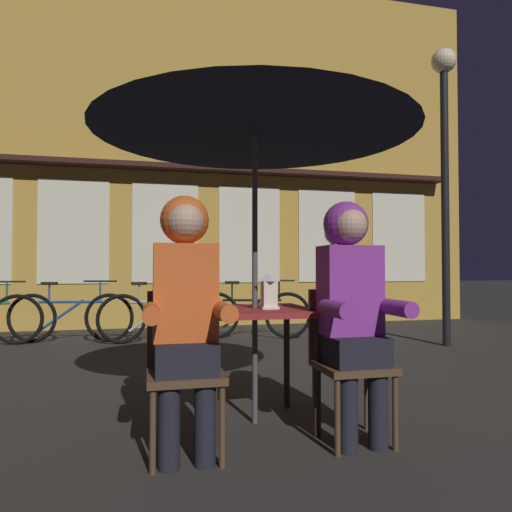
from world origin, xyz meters
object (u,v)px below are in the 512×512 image
(patio_umbrella, at_px, (255,107))
(bicycle_second, at_px, (70,317))
(bicycle_fourth, at_px, (252,314))
(bicycle_third, at_px, (160,316))
(lantern, at_px, (269,290))
(chair_right, at_px, (348,354))
(street_lamp, at_px, (444,137))
(person_right_hooded, at_px, (351,294))
(person_left_hooded, at_px, (186,297))
(chair_left, at_px, (184,362))
(cafe_table, at_px, (255,324))

(patio_umbrella, height_order, bicycle_second, patio_umbrella)
(bicycle_second, relative_size, bicycle_fourth, 1.01)
(bicycle_third, distance_m, bicycle_fourth, 1.28)
(lantern, distance_m, chair_right, 0.62)
(street_lamp, bearing_deg, chair_right, -133.76)
(bicycle_fourth, bearing_deg, person_right_hooded, -94.28)
(lantern, bearing_deg, chair_right, -36.50)
(street_lamp, bearing_deg, bicycle_second, 163.75)
(chair_right, distance_m, bicycle_second, 4.65)
(lantern, distance_m, bicycle_third, 3.71)
(street_lamp, bearing_deg, patio_umbrella, -142.68)
(patio_umbrella, height_order, chair_right, patio_umbrella)
(chair_right, height_order, bicycle_third, chair_right)
(person_left_hooded, height_order, person_right_hooded, same)
(chair_right, height_order, street_lamp, street_lamp)
(person_right_hooded, bearing_deg, patio_umbrella, 138.43)
(chair_left, xyz_separation_m, chair_right, (0.96, 0.00, 0.00))
(person_left_hooded, height_order, bicycle_second, person_left_hooded)
(patio_umbrella, distance_m, chair_right, 1.68)
(chair_left, bearing_deg, patio_umbrella, 37.55)
(cafe_table, height_order, person_left_hooded, person_left_hooded)
(cafe_table, relative_size, chair_right, 0.85)
(chair_right, distance_m, person_right_hooded, 0.36)
(cafe_table, height_order, bicycle_third, bicycle_third)
(bicycle_second, bearing_deg, patio_umbrella, -65.79)
(street_lamp, distance_m, bicycle_third, 4.47)
(lantern, distance_m, bicycle_fourth, 3.71)
(chair_left, bearing_deg, cafe_table, 37.55)
(patio_umbrella, bearing_deg, bicycle_fourth, 77.62)
(person_left_hooded, height_order, bicycle_third, person_left_hooded)
(bicycle_third, bearing_deg, chair_left, -89.61)
(bicycle_third, bearing_deg, bicycle_second, 171.11)
(cafe_table, distance_m, lantern, 0.25)
(patio_umbrella, xyz_separation_m, chair_right, (0.48, -0.37, -1.57))
(person_left_hooded, distance_m, street_lamp, 4.89)
(lantern, height_order, bicycle_third, lantern)
(cafe_table, distance_m, patio_umbrella, 1.42)
(bicycle_second, distance_m, bicycle_fourth, 2.47)
(chair_left, distance_m, bicycle_second, 4.29)
(cafe_table, height_order, chair_right, chair_right)
(chair_left, relative_size, person_right_hooded, 0.62)
(chair_left, xyz_separation_m, bicycle_fourth, (1.26, 3.91, -0.14))
(lantern, xyz_separation_m, bicycle_fourth, (0.70, 3.61, -0.51))
(person_left_hooded, bearing_deg, patio_umbrella, 41.57)
(person_left_hooded, height_order, bicycle_fourth, person_left_hooded)
(bicycle_third, bearing_deg, street_lamp, -18.56)
(person_right_hooded, distance_m, bicycle_second, 4.73)
(cafe_table, xyz_separation_m, patio_umbrella, (0.00, 0.00, 1.42))
(patio_umbrella, xyz_separation_m, bicycle_third, (-0.51, 3.56, -1.71))
(person_right_hooded, relative_size, bicycle_fourth, 0.85)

